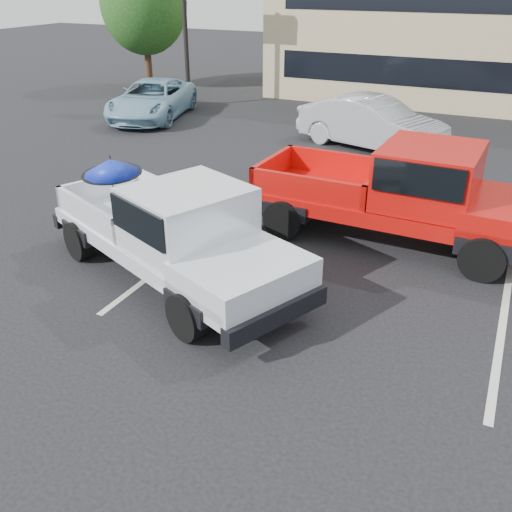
{
  "coord_description": "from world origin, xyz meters",
  "views": [
    {
      "loc": [
        2.66,
        -6.56,
        5.04
      ],
      "look_at": [
        -0.49,
        0.19,
        1.3
      ],
      "focal_mm": 40.0,
      "sensor_mm": 36.0,
      "label": 1
    }
  ],
  "objects_px": {
    "silver_pickup": "(180,230)",
    "blue_suv": "(152,99)",
    "tree_left": "(144,3)",
    "red_pickup": "(417,191)",
    "silver_sedan": "(372,123)"
  },
  "relations": [
    {
      "from": "tree_left",
      "to": "silver_sedan",
      "type": "bearing_deg",
      "value": -25.46
    },
    {
      "from": "tree_left",
      "to": "blue_suv",
      "type": "xyz_separation_m",
      "value": [
        3.86,
        -5.41,
        -3.04
      ]
    },
    {
      "from": "tree_left",
      "to": "red_pickup",
      "type": "height_order",
      "value": "tree_left"
    },
    {
      "from": "silver_sedan",
      "to": "tree_left",
      "type": "bearing_deg",
      "value": 80.75
    },
    {
      "from": "tree_left",
      "to": "blue_suv",
      "type": "bearing_deg",
      "value": -54.5
    },
    {
      "from": "red_pickup",
      "to": "blue_suv",
      "type": "distance_m",
      "value": 13.26
    },
    {
      "from": "red_pickup",
      "to": "silver_sedan",
      "type": "relative_size",
      "value": 1.33
    },
    {
      "from": "tree_left",
      "to": "blue_suv",
      "type": "relative_size",
      "value": 1.21
    },
    {
      "from": "tree_left",
      "to": "blue_suv",
      "type": "height_order",
      "value": "tree_left"
    },
    {
      "from": "silver_pickup",
      "to": "silver_sedan",
      "type": "relative_size",
      "value": 1.27
    },
    {
      "from": "silver_pickup",
      "to": "silver_sedan",
      "type": "distance_m",
      "value": 10.12
    },
    {
      "from": "silver_sedan",
      "to": "silver_pickup",
      "type": "bearing_deg",
      "value": -168.03
    },
    {
      "from": "red_pickup",
      "to": "blue_suv",
      "type": "bearing_deg",
      "value": 149.92
    },
    {
      "from": "silver_sedan",
      "to": "blue_suv",
      "type": "relative_size",
      "value": 0.95
    },
    {
      "from": "silver_pickup",
      "to": "blue_suv",
      "type": "relative_size",
      "value": 1.2
    }
  ]
}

